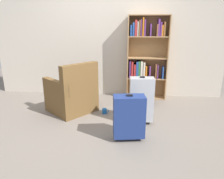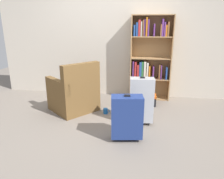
{
  "view_description": "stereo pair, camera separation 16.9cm",
  "coord_description": "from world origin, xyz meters",
  "px_view_note": "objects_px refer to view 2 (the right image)",
  "views": [
    {
      "loc": [
        0.51,
        -2.84,
        1.49
      ],
      "look_at": [
        0.23,
        0.21,
        0.55
      ],
      "focal_mm": 33.52,
      "sensor_mm": 36.0,
      "label": 1
    },
    {
      "loc": [
        0.68,
        -2.82,
        1.49
      ],
      "look_at": [
        0.23,
        0.21,
        0.55
      ],
      "focal_mm": 33.52,
      "sensor_mm": 36.0,
      "label": 2
    }
  ],
  "objects_px": {
    "armchair": "(74,94)",
    "mug": "(106,111)",
    "suitcase_navy_blue": "(127,117)",
    "storage_box": "(144,99)",
    "bookshelf": "(150,55)",
    "suitcase_silver": "(142,100)"
  },
  "relations": [
    {
      "from": "suitcase_silver",
      "to": "armchair",
      "type": "bearing_deg",
      "value": 162.52
    },
    {
      "from": "bookshelf",
      "to": "mug",
      "type": "distance_m",
      "value": 1.49
    },
    {
      "from": "armchair",
      "to": "suitcase_silver",
      "type": "distance_m",
      "value": 1.26
    },
    {
      "from": "armchair",
      "to": "storage_box",
      "type": "bearing_deg",
      "value": 20.51
    },
    {
      "from": "mug",
      "to": "storage_box",
      "type": "xyz_separation_m",
      "value": [
        0.67,
        0.54,
        0.06
      ]
    },
    {
      "from": "armchair",
      "to": "mug",
      "type": "height_order",
      "value": "armchair"
    },
    {
      "from": "bookshelf",
      "to": "armchair",
      "type": "distance_m",
      "value": 1.71
    },
    {
      "from": "armchair",
      "to": "suitcase_navy_blue",
      "type": "distance_m",
      "value": 1.35
    },
    {
      "from": "storage_box",
      "to": "bookshelf",
      "type": "bearing_deg",
      "value": 79.92
    },
    {
      "from": "bookshelf",
      "to": "suitcase_silver",
      "type": "height_order",
      "value": "bookshelf"
    },
    {
      "from": "bookshelf",
      "to": "storage_box",
      "type": "bearing_deg",
      "value": -100.08
    },
    {
      "from": "armchair",
      "to": "storage_box",
      "type": "distance_m",
      "value": 1.35
    },
    {
      "from": "armchair",
      "to": "mug",
      "type": "distance_m",
      "value": 0.65
    },
    {
      "from": "suitcase_navy_blue",
      "to": "bookshelf",
      "type": "bearing_deg",
      "value": 80.2
    },
    {
      "from": "storage_box",
      "to": "suitcase_navy_blue",
      "type": "height_order",
      "value": "suitcase_navy_blue"
    },
    {
      "from": "storage_box",
      "to": "mug",
      "type": "bearing_deg",
      "value": -141.04
    },
    {
      "from": "mug",
      "to": "suitcase_navy_blue",
      "type": "bearing_deg",
      "value": -62.22
    },
    {
      "from": "storage_box",
      "to": "suitcase_navy_blue",
      "type": "xyz_separation_m",
      "value": [
        -0.23,
        -1.36,
        0.23
      ]
    },
    {
      "from": "suitcase_silver",
      "to": "suitcase_navy_blue",
      "type": "bearing_deg",
      "value": -109.58
    },
    {
      "from": "armchair",
      "to": "suitcase_silver",
      "type": "xyz_separation_m",
      "value": [
        1.2,
        -0.38,
        0.08
      ]
    },
    {
      "from": "armchair",
      "to": "suitcase_navy_blue",
      "type": "bearing_deg",
      "value": -41.38
    },
    {
      "from": "mug",
      "to": "suitcase_navy_blue",
      "type": "xyz_separation_m",
      "value": [
        0.43,
        -0.82,
        0.29
      ]
    }
  ]
}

